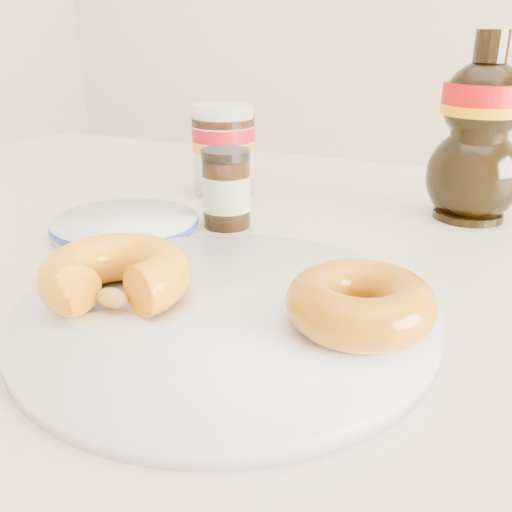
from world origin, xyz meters
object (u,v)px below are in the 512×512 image
at_px(donut_bitten, 116,275).
at_px(donut_whole, 360,303).
at_px(syrup_bottle, 480,129).
at_px(blue_rim_saucer, 125,224).
at_px(dark_jar, 226,189).
at_px(nutella_jar, 224,146).
at_px(dining_table, 284,337).
at_px(plate, 225,313).

distance_m(donut_bitten, donut_whole, 0.18).
xyz_separation_m(syrup_bottle, blue_rim_saucer, (-0.32, -0.21, -0.09)).
xyz_separation_m(donut_whole, dark_jar, (-0.20, 0.18, 0.01)).
relative_size(donut_bitten, donut_whole, 1.11).
bearing_deg(nutella_jar, dark_jar, -59.48).
bearing_deg(dark_jar, nutella_jar, 120.52).
xyz_separation_m(dining_table, plate, (0.01, -0.13, 0.09)).
relative_size(dark_jar, blue_rim_saucer, 0.54).
relative_size(dining_table, plate, 4.61).
height_order(dining_table, nutella_jar, nutella_jar).
xyz_separation_m(plate, syrup_bottle, (0.12, 0.34, 0.09)).
bearing_deg(donut_whole, blue_rim_saucer, 157.86).
xyz_separation_m(donut_bitten, donut_whole, (0.17, 0.04, -0.00)).
relative_size(nutella_jar, dark_jar, 1.35).
relative_size(dining_table, donut_whole, 14.19).
bearing_deg(syrup_bottle, blue_rim_saucer, -146.14).
height_order(dining_table, blue_rim_saucer, blue_rim_saucer).
xyz_separation_m(dining_table, nutella_jar, (-0.17, 0.18, 0.14)).
height_order(plate, blue_rim_saucer, same).
height_order(dining_table, plate, plate).
relative_size(syrup_bottle, blue_rim_saucer, 1.30).
bearing_deg(blue_rim_saucer, donut_whole, -22.14).
bearing_deg(plate, dining_table, 94.60).
relative_size(plate, dark_jar, 3.64).
height_order(donut_bitten, nutella_jar, nutella_jar).
height_order(donut_whole, dark_jar, dark_jar).
height_order(donut_whole, syrup_bottle, syrup_bottle).
bearing_deg(dining_table, plate, -85.40).
bearing_deg(donut_bitten, donut_whole, 35.01).
xyz_separation_m(nutella_jar, dark_jar, (0.07, -0.12, -0.02)).
bearing_deg(donut_bitten, dark_jar, 120.82).
bearing_deg(syrup_bottle, donut_whole, -94.86).
bearing_deg(dining_table, donut_bitten, -111.80).
distance_m(donut_whole, syrup_bottle, 0.34).
bearing_deg(dining_table, donut_whole, -48.92).
distance_m(dining_table, dark_jar, 0.17).
relative_size(donut_whole, blue_rim_saucer, 0.64).
bearing_deg(blue_rim_saucer, syrup_bottle, 33.86).
bearing_deg(syrup_bottle, dining_table, -122.88).
distance_m(donut_whole, blue_rim_saucer, 0.31).
bearing_deg(blue_rim_saucer, donut_bitten, -52.76).
bearing_deg(nutella_jar, blue_rim_saucer, -95.01).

